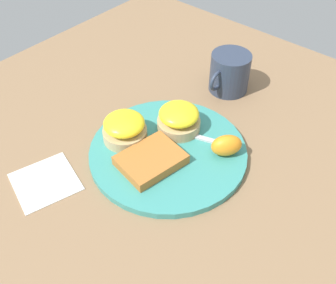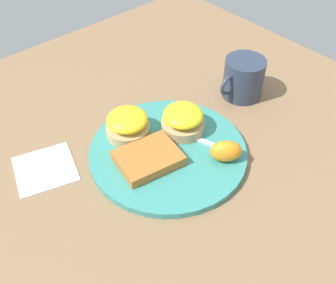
{
  "view_description": "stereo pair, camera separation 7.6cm",
  "coord_description": "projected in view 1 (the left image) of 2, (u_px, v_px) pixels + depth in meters",
  "views": [
    {
      "loc": [
        0.41,
        0.35,
        0.56
      ],
      "look_at": [
        0.0,
        0.0,
        0.03
      ],
      "focal_mm": 42.0,
      "sensor_mm": 36.0,
      "label": 1
    },
    {
      "loc": [
        0.36,
        0.41,
        0.56
      ],
      "look_at": [
        0.0,
        0.0,
        0.03
      ],
      "focal_mm": 42.0,
      "sensor_mm": 36.0,
      "label": 2
    }
  ],
  "objects": [
    {
      "name": "sandwich_benedict_right",
      "position": [
        125.0,
        128.0,
        0.77
      ],
      "size": [
        0.09,
        0.09,
        0.06
      ],
      "color": "tan",
      "rests_on": "plate"
    },
    {
      "name": "orange_wedge",
      "position": [
        226.0,
        145.0,
        0.75
      ],
      "size": [
        0.07,
        0.07,
        0.04
      ],
      "primitive_type": "ellipsoid",
      "rotation": [
        0.0,
        0.0,
        2.46
      ],
      "color": "orange",
      "rests_on": "plate"
    },
    {
      "name": "fork",
      "position": [
        158.0,
        126.0,
        0.81
      ],
      "size": [
        0.09,
        0.22,
        0.0
      ],
      "color": "silver",
      "rests_on": "plate"
    },
    {
      "name": "sandwich_benedict_left",
      "position": [
        179.0,
        119.0,
        0.79
      ],
      "size": [
        0.09,
        0.09,
        0.06
      ],
      "color": "tan",
      "rests_on": "plate"
    },
    {
      "name": "napkin",
      "position": [
        45.0,
        181.0,
        0.73
      ],
      "size": [
        0.14,
        0.14,
        0.0
      ],
      "primitive_type": "cube",
      "rotation": [
        0.0,
        0.0,
        -0.3
      ],
      "color": "white",
      "rests_on": "ground_plane"
    },
    {
      "name": "hashbrown_patty",
      "position": [
        151.0,
        160.0,
        0.74
      ],
      "size": [
        0.13,
        0.11,
        0.02
      ],
      "primitive_type": "cube",
      "rotation": [
        0.0,
        0.0,
        -0.18
      ],
      "color": "#B1682C",
      "rests_on": "plate"
    },
    {
      "name": "plate",
      "position": [
        168.0,
        152.0,
        0.77
      ],
      "size": [
        0.31,
        0.31,
        0.01
      ],
      "primitive_type": "cylinder",
      "color": "teal",
      "rests_on": "ground_plane"
    },
    {
      "name": "cup",
      "position": [
        229.0,
        73.0,
        0.9
      ],
      "size": [
        0.12,
        0.09,
        0.09
      ],
      "color": "#2D384C",
      "rests_on": "ground_plane"
    },
    {
      "name": "ground_plane",
      "position": [
        168.0,
        154.0,
        0.78
      ],
      "size": [
        1.1,
        1.1,
        0.0
      ],
      "primitive_type": "plane",
      "color": "#846647"
    }
  ]
}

